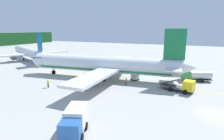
# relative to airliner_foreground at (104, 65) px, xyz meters

# --- Properties ---
(airliner_foreground) EXTENTS (34.52, 41.68, 11.90)m
(airliner_foreground) POSITION_rel_airliner_foreground_xyz_m (0.00, 0.00, 0.00)
(airliner_foreground) COLOR silver
(airliner_foreground) RESTS_ON ground
(airliner_mid_apron) EXTENTS (29.10, 34.47, 10.56)m
(airliner_mid_apron) POSITION_rel_airliner_foreground_xyz_m (12.38, 39.62, -0.38)
(airliner_mid_apron) COLOR white
(airliner_mid_apron) RESTS_ON ground
(service_truck_fuel) EXTENTS (4.22, 6.88, 2.40)m
(service_truck_fuel) POSITION_rel_airliner_foreground_xyz_m (6.78, -20.28, -1.99)
(service_truck_fuel) COLOR #338C3F
(service_truck_fuel) RESTS_ON ground
(service_truck_baggage) EXTENTS (3.45, 6.74, 2.64)m
(service_truck_baggage) POSITION_rel_airliner_foreground_xyz_m (-2.37, -18.35, -2.21)
(service_truck_baggage) COLOR yellow
(service_truck_baggage) RESTS_ON ground
(service_truck_catering) EXTENTS (5.94, 4.12, 2.85)m
(service_truck_catering) POSITION_rel_airliner_foreground_xyz_m (-22.88, -8.41, -1.82)
(service_truck_catering) COLOR #2659A5
(service_truck_catering) RESTS_ON ground
(service_truck_pushback) EXTENTS (5.87, 3.91, 2.82)m
(service_truck_pushback) POSITION_rel_airliner_foreground_xyz_m (12.38, -13.79, -1.83)
(service_truck_pushback) COLOR white
(service_truck_pushback) RESTS_ON ground
(cargo_container_near) EXTENTS (2.06, 2.06, 1.89)m
(cargo_container_near) POSITION_rel_airliner_foreground_xyz_m (1.69, -7.42, -2.50)
(cargo_container_near) COLOR #333338
(cargo_container_near) RESTS_ON ground
(crew_marshaller) EXTENTS (0.43, 0.55, 1.73)m
(crew_marshaller) POSITION_rel_airliner_foreground_xyz_m (-9.93, -1.34, -2.37)
(crew_marshaller) COLOR #191E33
(crew_marshaller) RESTS_ON ground
(crew_loader_left) EXTENTS (0.63, 0.27, 1.72)m
(crew_loader_left) POSITION_rel_airliner_foreground_xyz_m (-2.76, -6.90, -2.37)
(crew_loader_left) COLOR #191E33
(crew_loader_left) RESTS_ON ground
(crew_loader_right) EXTENTS (0.26, 0.63, 1.69)m
(crew_loader_right) POSITION_rel_airliner_foreground_xyz_m (-11.29, 7.00, -2.39)
(crew_loader_right) COLOR #191E33
(crew_loader_right) RESTS_ON ground
(apron_guide_line) EXTENTS (0.30, 60.00, 0.01)m
(apron_guide_line) POSITION_rel_airliner_foreground_xyz_m (-0.51, -4.44, -3.39)
(apron_guide_line) COLOR yellow
(apron_guide_line) RESTS_ON ground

